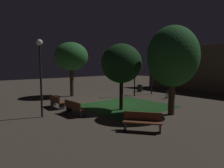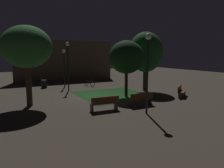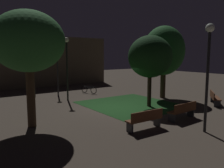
{
  "view_description": "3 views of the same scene",
  "coord_description": "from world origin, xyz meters",
  "px_view_note": "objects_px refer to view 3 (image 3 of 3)",
  "views": [
    {
      "loc": [
        11.97,
        -10.0,
        3.14
      ],
      "look_at": [
        -0.02,
        -0.07,
        1.55
      ],
      "focal_mm": 31.5,
      "sensor_mm": 36.0,
      "label": 1
    },
    {
      "loc": [
        -6.63,
        -15.55,
        3.39
      ],
      "look_at": [
        0.86,
        -0.92,
        1.08
      ],
      "focal_mm": 33.83,
      "sensor_mm": 36.0,
      "label": 2
    },
    {
      "loc": [
        -8.18,
        -11.22,
        3.28
      ],
      "look_at": [
        -0.33,
        -0.32,
        1.55
      ],
      "focal_mm": 36.35,
      "sensor_mm": 36.0,
      "label": 3
    }
  ],
  "objects_px": {
    "bench_path_side": "(145,119)",
    "trash_bin": "(32,92)",
    "lamp_post_plaza_west": "(57,62)",
    "tree_tall_center": "(28,42)",
    "bicycle": "(89,89)",
    "bench_front_right": "(214,97)",
    "tree_left_canopy": "(164,51)",
    "tree_near_wall": "(150,57)",
    "lamp_post_near_wall": "(67,58)",
    "lamp_post_plaza_east": "(208,60)",
    "bench_by_lamp": "(183,110)"
  },
  "relations": [
    {
      "from": "bench_path_side",
      "to": "tree_left_canopy",
      "type": "xyz_separation_m",
      "value": [
        6.41,
        4.71,
        3.1
      ]
    },
    {
      "from": "tree_near_wall",
      "to": "lamp_post_plaza_west",
      "type": "bearing_deg",
      "value": 113.93
    },
    {
      "from": "lamp_post_plaza_west",
      "to": "bench_path_side",
      "type": "bearing_deg",
      "value": -91.37
    },
    {
      "from": "tree_near_wall",
      "to": "lamp_post_near_wall",
      "type": "height_order",
      "value": "lamp_post_near_wall"
    },
    {
      "from": "lamp_post_plaza_east",
      "to": "trash_bin",
      "type": "height_order",
      "value": "lamp_post_plaza_east"
    },
    {
      "from": "lamp_post_plaza_west",
      "to": "tree_near_wall",
      "type": "bearing_deg",
      "value": -66.07
    },
    {
      "from": "bench_front_right",
      "to": "tree_left_canopy",
      "type": "distance_m",
      "value": 4.9
    },
    {
      "from": "lamp_post_near_wall",
      "to": "lamp_post_plaza_east",
      "type": "bearing_deg",
      "value": -79.34
    },
    {
      "from": "tree_left_canopy",
      "to": "tree_tall_center",
      "type": "distance_m",
      "value": 10.43
    },
    {
      "from": "lamp_post_plaza_east",
      "to": "bicycle",
      "type": "xyz_separation_m",
      "value": [
        0.89,
        11.45,
        -2.75
      ]
    },
    {
      "from": "bench_front_right",
      "to": "lamp_post_plaza_west",
      "type": "distance_m",
      "value": 11.94
    },
    {
      "from": "lamp_post_plaza_west",
      "to": "lamp_post_plaza_east",
      "type": "xyz_separation_m",
      "value": [
        1.62,
        -12.11,
        0.4
      ]
    },
    {
      "from": "bicycle",
      "to": "bench_front_right",
      "type": "bearing_deg",
      "value": -62.4
    },
    {
      "from": "bench_by_lamp",
      "to": "lamp_post_plaza_east",
      "type": "relative_size",
      "value": 0.4
    },
    {
      "from": "tree_near_wall",
      "to": "bicycle",
      "type": "bearing_deg",
      "value": 95.94
    },
    {
      "from": "tree_near_wall",
      "to": "bicycle",
      "type": "relative_size",
      "value": 2.81
    },
    {
      "from": "tree_left_canopy",
      "to": "lamp_post_plaza_west",
      "type": "height_order",
      "value": "tree_left_canopy"
    },
    {
      "from": "tree_near_wall",
      "to": "lamp_post_near_wall",
      "type": "bearing_deg",
      "value": 125.07
    },
    {
      "from": "bench_front_right",
      "to": "bicycle",
      "type": "relative_size",
      "value": 1.07
    },
    {
      "from": "trash_bin",
      "to": "lamp_post_plaza_west",
      "type": "bearing_deg",
      "value": -11.35
    },
    {
      "from": "tree_tall_center",
      "to": "lamp_post_near_wall",
      "type": "bearing_deg",
      "value": 49.9
    },
    {
      "from": "tree_tall_center",
      "to": "tree_near_wall",
      "type": "height_order",
      "value": "tree_tall_center"
    },
    {
      "from": "bench_path_side",
      "to": "bench_front_right",
      "type": "relative_size",
      "value": 1.06
    },
    {
      "from": "lamp_post_plaza_west",
      "to": "lamp_post_near_wall",
      "type": "height_order",
      "value": "lamp_post_near_wall"
    },
    {
      "from": "bench_by_lamp",
      "to": "lamp_post_plaza_east",
      "type": "bearing_deg",
      "value": -114.67
    },
    {
      "from": "lamp_post_near_wall",
      "to": "trash_bin",
      "type": "relative_size",
      "value": 5.6
    },
    {
      "from": "tree_tall_center",
      "to": "bicycle",
      "type": "distance_m",
      "value": 9.87
    },
    {
      "from": "bench_path_side",
      "to": "bench_front_right",
      "type": "height_order",
      "value": "same"
    },
    {
      "from": "bench_by_lamp",
      "to": "lamp_post_plaza_west",
      "type": "distance_m",
      "value": 10.89
    },
    {
      "from": "trash_bin",
      "to": "bicycle",
      "type": "height_order",
      "value": "bicycle"
    },
    {
      "from": "trash_bin",
      "to": "bicycle",
      "type": "relative_size",
      "value": 0.5
    },
    {
      "from": "bicycle",
      "to": "bench_by_lamp",
      "type": "bearing_deg",
      "value": -90.63
    },
    {
      "from": "bench_by_lamp",
      "to": "lamp_post_plaza_west",
      "type": "bearing_deg",
      "value": 103.03
    },
    {
      "from": "bench_by_lamp",
      "to": "bench_front_right",
      "type": "bearing_deg",
      "value": 12.41
    },
    {
      "from": "lamp_post_plaza_west",
      "to": "lamp_post_near_wall",
      "type": "distance_m",
      "value": 2.37
    },
    {
      "from": "lamp_post_plaza_east",
      "to": "trash_bin",
      "type": "distance_m",
      "value": 13.3
    },
    {
      "from": "bench_by_lamp",
      "to": "bicycle",
      "type": "xyz_separation_m",
      "value": [
        0.11,
        9.73,
        -0.14
      ]
    },
    {
      "from": "bench_path_side",
      "to": "bench_front_right",
      "type": "xyz_separation_m",
      "value": [
        7.31,
        1.03,
        0.0
      ]
    },
    {
      "from": "tree_left_canopy",
      "to": "trash_bin",
      "type": "bearing_deg",
      "value": 143.33
    },
    {
      "from": "tree_left_canopy",
      "to": "bicycle",
      "type": "relative_size",
      "value": 3.4
    },
    {
      "from": "bench_by_lamp",
      "to": "tree_near_wall",
      "type": "bearing_deg",
      "value": 76.18
    },
    {
      "from": "lamp_post_plaza_east",
      "to": "bicycle",
      "type": "bearing_deg",
      "value": 85.54
    },
    {
      "from": "bench_path_side",
      "to": "trash_bin",
      "type": "distance_m",
      "value": 10.94
    },
    {
      "from": "bench_path_side",
      "to": "lamp_post_near_wall",
      "type": "xyz_separation_m",
      "value": [
        0.02,
        8.06,
        2.59
      ]
    },
    {
      "from": "bench_by_lamp",
      "to": "bench_front_right",
      "type": "xyz_separation_m",
      "value": [
        4.66,
        1.03,
        0.0
      ]
    },
    {
      "from": "lamp_post_plaza_west",
      "to": "trash_bin",
      "type": "height_order",
      "value": "lamp_post_plaza_west"
    },
    {
      "from": "tree_tall_center",
      "to": "tree_near_wall",
      "type": "distance_m",
      "value": 7.4
    },
    {
      "from": "tree_tall_center",
      "to": "bicycle",
      "type": "height_order",
      "value": "tree_tall_center"
    },
    {
      "from": "bench_by_lamp",
      "to": "bench_front_right",
      "type": "relative_size",
      "value": 1.06
    },
    {
      "from": "lamp_post_plaza_west",
      "to": "bicycle",
      "type": "distance_m",
      "value": 3.5
    }
  ]
}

